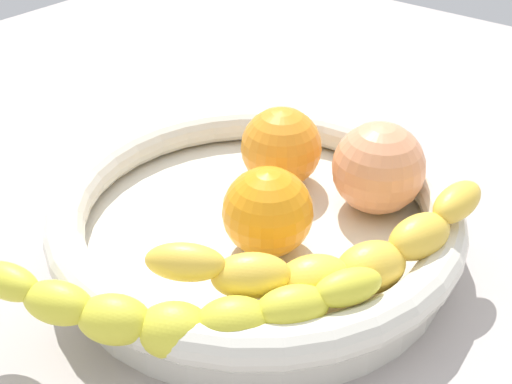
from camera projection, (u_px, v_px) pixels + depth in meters
The scene contains 7 objects.
kitchen_counter at pixel (256, 265), 52.61cm from camera, with size 120.00×120.00×3.00cm, color #ABA29D.
fruit_bowl at pixel (256, 222), 50.38cm from camera, with size 30.04×30.04×5.00cm.
banana_draped_left at pixel (338, 258), 42.58cm from camera, with size 20.83×13.72×4.77cm.
banana_draped_right at pixel (175, 312), 39.42cm from camera, with size 16.18×20.29×4.36cm.
orange_front at pixel (281, 147), 53.98cm from camera, with size 6.41×6.41×6.41cm, color orange.
orange_mid_left at pixel (268, 212), 46.61cm from camera, with size 6.28×6.28×6.28cm, color orange.
peach_blush at pixel (378, 168), 50.81cm from camera, with size 6.96×6.96×6.96cm, color #F19B6B.
Camera 1 is at (-31.89, -25.79, 34.93)cm, focal length 48.14 mm.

